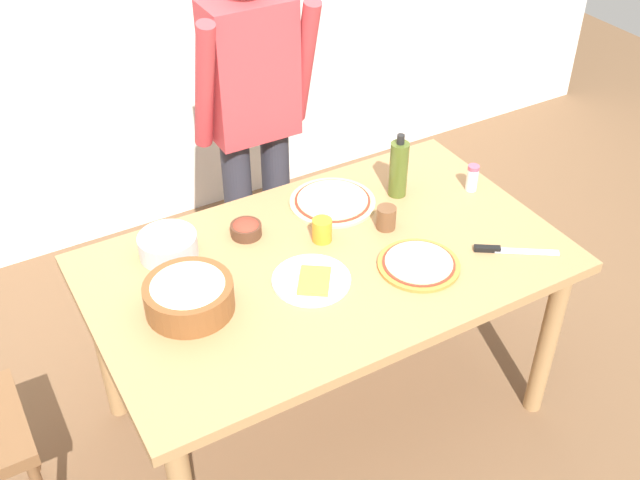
% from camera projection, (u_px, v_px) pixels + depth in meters
% --- Properties ---
extents(ground, '(8.00, 8.00, 0.00)m').
position_uv_depth(ground, '(326.00, 407.00, 3.08)').
color(ground, brown).
extents(dining_table, '(1.60, 0.96, 0.76)m').
position_uv_depth(dining_table, '(327.00, 280.00, 2.67)').
color(dining_table, '#A37A4C').
rests_on(dining_table, ground).
extents(person_cook, '(0.49, 0.25, 1.62)m').
position_uv_depth(person_cook, '(253.00, 113.00, 3.07)').
color(person_cook, '#2D2D38').
rests_on(person_cook, ground).
extents(pizza_raw_on_board, '(0.32, 0.32, 0.02)m').
position_uv_depth(pizza_raw_on_board, '(333.00, 202.00, 2.87)').
color(pizza_raw_on_board, beige).
rests_on(pizza_raw_on_board, dining_table).
extents(pizza_cooked_on_tray, '(0.28, 0.28, 0.02)m').
position_uv_depth(pizza_cooked_on_tray, '(419.00, 264.00, 2.58)').
color(pizza_cooked_on_tray, '#C67A33').
rests_on(pizza_cooked_on_tray, dining_table).
extents(plate_with_slice, '(0.26, 0.26, 0.02)m').
position_uv_depth(plate_with_slice, '(312.00, 280.00, 2.52)').
color(plate_with_slice, white).
rests_on(plate_with_slice, dining_table).
extents(popcorn_bowl, '(0.28, 0.28, 0.11)m').
position_uv_depth(popcorn_bowl, '(188.00, 294.00, 2.38)').
color(popcorn_bowl, brown).
rests_on(popcorn_bowl, dining_table).
extents(mixing_bowl_steel, '(0.20, 0.20, 0.08)m').
position_uv_depth(mixing_bowl_steel, '(168.00, 246.00, 2.61)').
color(mixing_bowl_steel, '#B7B7BC').
rests_on(mixing_bowl_steel, dining_table).
extents(small_sauce_bowl, '(0.11, 0.11, 0.06)m').
position_uv_depth(small_sauce_bowl, '(246.00, 228.00, 2.71)').
color(small_sauce_bowl, '#4C2D1E').
rests_on(small_sauce_bowl, dining_table).
extents(olive_oil_bottle, '(0.07, 0.07, 0.26)m').
position_uv_depth(olive_oil_bottle, '(399.00, 169.00, 2.86)').
color(olive_oil_bottle, '#47561E').
rests_on(olive_oil_bottle, dining_table).
extents(cup_orange, '(0.07, 0.07, 0.08)m').
position_uv_depth(cup_orange, '(322.00, 230.00, 2.68)').
color(cup_orange, orange).
rests_on(cup_orange, dining_table).
extents(cup_small_brown, '(0.07, 0.07, 0.08)m').
position_uv_depth(cup_small_brown, '(386.00, 218.00, 2.74)').
color(cup_small_brown, brown).
rests_on(cup_small_brown, dining_table).
extents(salt_shaker, '(0.04, 0.04, 0.11)m').
position_uv_depth(salt_shaker, '(472.00, 178.00, 2.92)').
color(salt_shaker, white).
rests_on(salt_shaker, dining_table).
extents(chef_knife, '(0.25, 0.18, 0.02)m').
position_uv_depth(chef_knife, '(506.00, 250.00, 2.65)').
color(chef_knife, silver).
rests_on(chef_knife, dining_table).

